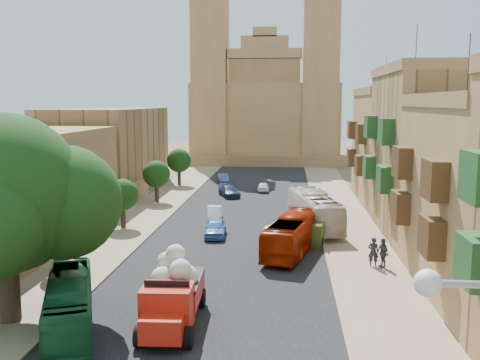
% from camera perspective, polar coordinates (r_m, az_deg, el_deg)
% --- Properties ---
extents(road_surface, '(14.00, 140.00, 0.01)m').
position_cam_1_polar(road_surface, '(51.56, 0.40, -3.75)').
color(road_surface, black).
rests_on(road_surface, ground).
extents(sidewalk_east, '(5.00, 140.00, 0.01)m').
position_cam_1_polar(sidewalk_east, '(51.66, 10.99, -3.89)').
color(sidewalk_east, '#877358').
rests_on(sidewalk_east, ground).
extents(sidewalk_west, '(5.00, 140.00, 0.01)m').
position_cam_1_polar(sidewalk_west, '(53.18, -9.87, -3.50)').
color(sidewalk_west, '#877358').
rests_on(sidewalk_west, ground).
extents(kerb_east, '(0.25, 140.00, 0.12)m').
position_cam_1_polar(kerb_east, '(51.45, 8.21, -3.80)').
color(kerb_east, '#877358').
rests_on(kerb_east, ground).
extents(kerb_west, '(0.25, 140.00, 0.12)m').
position_cam_1_polar(kerb_west, '(52.58, -7.23, -3.52)').
color(kerb_west, '#877358').
rests_on(kerb_west, ground).
extents(townhouse_c, '(9.00, 14.00, 17.40)m').
position_cam_1_polar(townhouse_c, '(46.90, 19.71, 3.08)').
color(townhouse_c, '#9A7146').
rests_on(townhouse_c, ground).
extents(townhouse_d, '(9.00, 14.00, 15.90)m').
position_cam_1_polar(townhouse_d, '(60.57, 16.39, 3.60)').
color(townhouse_d, olive).
rests_on(townhouse_d, ground).
extents(west_wall, '(1.00, 40.00, 1.80)m').
position_cam_1_polar(west_wall, '(44.68, -16.97, -4.84)').
color(west_wall, olive).
rests_on(west_wall, ground).
extents(west_building_mid, '(10.00, 22.00, 10.00)m').
position_cam_1_polar(west_building_mid, '(68.22, -13.84, 3.21)').
color(west_building_mid, '#9A7146').
rests_on(west_building_mid, ground).
extents(church, '(28.00, 22.50, 36.30)m').
position_cam_1_polar(church, '(98.95, 2.78, 7.58)').
color(church, olive).
rests_on(church, ground).
extents(ficus_tree, '(10.37, 9.54, 10.37)m').
position_cam_1_polar(ficus_tree, '(28.19, -23.78, -1.92)').
color(ficus_tree, '#322319').
rests_on(ficus_tree, ground).
extents(street_tree_a, '(2.74, 2.74, 4.21)m').
position_cam_1_polar(street_tree_a, '(36.13, -18.17, -4.88)').
color(street_tree_a, '#322319').
rests_on(street_tree_a, ground).
extents(street_tree_b, '(2.77, 2.77, 4.26)m').
position_cam_1_polar(street_tree_b, '(47.14, -12.43, -1.58)').
color(street_tree_b, '#322319').
rests_on(street_tree_b, ground).
extents(street_tree_c, '(2.95, 2.95, 4.53)m').
position_cam_1_polar(street_tree_c, '(58.52, -8.90, 0.60)').
color(street_tree_c, '#322319').
rests_on(street_tree_c, ground).
extents(street_tree_d, '(3.13, 3.13, 4.81)m').
position_cam_1_polar(street_tree_d, '(70.11, -6.53, 2.07)').
color(street_tree_d, '#322319').
rests_on(street_tree_d, ground).
extents(red_truck, '(2.82, 6.58, 3.78)m').
position_cam_1_polar(red_truck, '(26.64, -7.20, -11.79)').
color(red_truck, red).
rests_on(red_truck, ground).
extents(olive_pickup, '(2.74, 4.51, 1.74)m').
position_cam_1_polar(olive_pickup, '(42.18, 7.89, -5.39)').
color(olive_pickup, '#3B471A').
rests_on(olive_pickup, ground).
extents(bus_green_north, '(5.06, 8.91, 2.44)m').
position_cam_1_polar(bus_green_north, '(27.61, -17.74, -12.38)').
color(bus_green_north, '#165129').
rests_on(bus_green_north, ground).
extents(bus_red_east, '(4.41, 9.83, 2.67)m').
position_cam_1_polar(bus_red_east, '(38.90, 5.59, -5.79)').
color(bus_red_east, '#9D1B01').
rests_on(bus_red_east, ground).
extents(bus_cream_east, '(4.57, 11.22, 3.05)m').
position_cam_1_polar(bus_cream_east, '(46.64, 7.92, -3.22)').
color(bus_cream_east, beige).
rests_on(bus_cream_east, ground).
extents(car_blue_a, '(1.94, 4.22, 1.40)m').
position_cam_1_polar(car_blue_a, '(43.41, -2.64, -5.13)').
color(car_blue_a, '#4B83D0').
rests_on(car_blue_a, ground).
extents(car_white_a, '(1.80, 3.88, 1.23)m').
position_cam_1_polar(car_white_a, '(49.53, -2.73, -3.54)').
color(car_white_a, white).
rests_on(car_white_a, ground).
extents(car_cream, '(3.67, 4.99, 1.26)m').
position_cam_1_polar(car_cream, '(44.15, 4.72, -5.01)').
color(car_cream, beige).
rests_on(car_cream, ground).
extents(car_dkblue, '(3.25, 4.70, 1.26)m').
position_cam_1_polar(car_dkblue, '(61.38, -1.16, -1.20)').
color(car_dkblue, '#182B4B').
rests_on(car_dkblue, ground).
extents(car_white_b, '(1.56, 3.41, 1.14)m').
position_cam_1_polar(car_white_b, '(65.02, 2.48, -0.73)').
color(car_white_b, white).
rests_on(car_white_b, ground).
extents(car_blue_b, '(1.97, 3.60, 1.12)m').
position_cam_1_polar(car_blue_b, '(72.40, -1.76, 0.20)').
color(car_blue_b, '#465AA4').
rests_on(car_blue_b, ground).
extents(pedestrian_a, '(0.81, 0.64, 1.96)m').
position_cam_1_polar(pedestrian_a, '(36.70, 14.03, -7.44)').
color(pedestrian_a, black).
rests_on(pedestrian_a, ground).
extents(pedestrian_c, '(0.89, 1.25, 1.97)m').
position_cam_1_polar(pedestrian_c, '(36.58, 14.98, -7.52)').
color(pedestrian_c, '#393A3D').
rests_on(pedestrian_c, ground).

